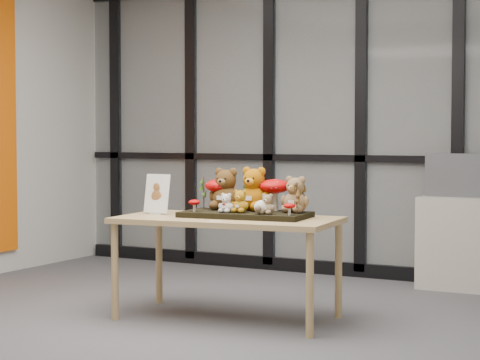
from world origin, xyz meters
The scene contains 25 objects.
floor centered at (0.00, 0.00, 0.00)m, with size 5.00×5.00×0.00m, color #505055.
room_shell centered at (0.00, 0.00, 1.68)m, with size 5.00×5.00×5.00m.
glass_partition centered at (0.00, 2.47, 1.42)m, with size 4.90×0.06×2.78m.
display_table centered at (0.26, 0.39, 0.63)m, with size 1.55×0.89×0.70m.
diorama_tray centered at (0.37, 0.46, 0.72)m, with size 0.86×0.43×0.04m, color black.
bear_pooh_yellow centered at (0.37, 0.57, 0.90)m, with size 0.25×0.23×0.33m, color #A55B05, non-canonical shape.
bear_brown_medium centered at (0.17, 0.54, 0.90)m, with size 0.25×0.22×0.32m, color #4E3213, non-canonical shape.
bear_tan_back centered at (0.69, 0.57, 0.87)m, with size 0.21×0.19×0.27m, color olive, non-canonical shape.
bear_small_yellow centered at (0.37, 0.38, 0.82)m, with size 0.13×0.12×0.17m, color #AF7813, non-canonical shape.
bear_white_bow centered at (0.28, 0.34, 0.81)m, with size 0.11×0.10×0.15m, color silver, non-canonical shape.
bear_beige_small centered at (0.58, 0.36, 0.81)m, with size 0.11×0.10×0.15m, color #8E7552, non-canonical shape.
plush_cream_hedgehog centered at (0.54, 0.36, 0.79)m, with size 0.08×0.07×0.10m, color white, non-canonical shape.
mushroom_back_left centered at (0.10, 0.56, 0.85)m, with size 0.21×0.21×0.24m, color #AB0506, non-canonical shape.
mushroom_back_right centered at (0.51, 0.61, 0.86)m, with size 0.22×0.22×0.24m, color #AB0506, non-canonical shape.
mushroom_front_left centered at (0.05, 0.31, 0.78)m, with size 0.08×0.08×0.09m, color #AB0506, non-canonical shape.
mushroom_front_right centered at (0.74, 0.37, 0.78)m, with size 0.08×0.08×0.09m, color #AB0506, non-canonical shape.
sprig_green_far_left centered at (-0.01, 0.53, 0.85)m, with size 0.05×0.05×0.22m, color black, non-canonical shape.
sprig_green_mid_left centered at (0.10, 0.59, 0.85)m, with size 0.05×0.05×0.24m, color black, non-canonical shape.
sprig_dry_far_right centered at (0.72, 0.59, 0.85)m, with size 0.05×0.05×0.24m, color brown, non-canonical shape.
sprig_dry_mid_right centered at (0.74, 0.48, 0.84)m, with size 0.05×0.05×0.21m, color brown, non-canonical shape.
sprig_green_centre centered at (0.27, 0.61, 0.82)m, with size 0.05×0.05×0.17m, color black, non-canonical shape.
sign_holder centered at (-0.29, 0.35, 0.83)m, with size 0.20×0.06×0.28m.
label_card centered at (0.34, 0.10, 0.70)m, with size 0.08×0.03×0.00m, color white.
cabinet centered at (1.34, 2.27, 0.38)m, with size 0.56×0.33×0.75m, color #ACA69A.
monitor centered at (1.34, 2.28, 0.93)m, with size 0.50×0.05×0.35m.
Camera 1 is at (3.12, -4.75, 1.26)m, focal length 65.00 mm.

